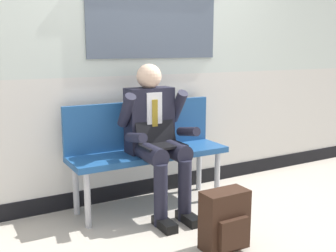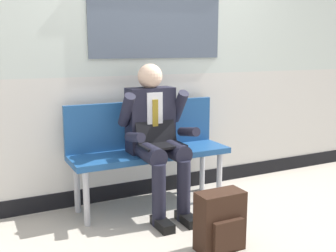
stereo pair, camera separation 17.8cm
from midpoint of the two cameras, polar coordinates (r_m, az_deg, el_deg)
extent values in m
plane|color=#B2A899|center=(3.47, 0.48, -12.48)|extent=(18.00, 18.00, 0.00)
cube|color=beige|center=(3.85, -4.48, -0.15)|extent=(6.96, 0.12, 0.99)
cube|color=black|center=(3.99, -4.36, -8.17)|extent=(6.96, 0.14, 0.15)
cube|color=navy|center=(3.52, -4.05, -3.97)|extent=(1.39, 0.42, 0.05)
cube|color=navy|center=(3.63, -5.33, 0.22)|extent=(1.39, 0.04, 0.41)
cylinder|color=#B7B7BC|center=(3.25, -12.82, -10.12)|extent=(0.05, 0.05, 0.45)
cylinder|color=#B7B7BC|center=(3.52, -14.26, -8.52)|extent=(0.05, 0.05, 0.45)
cylinder|color=#B7B7BC|center=(3.76, 5.58, -6.96)|extent=(0.05, 0.05, 0.45)
cylinder|color=#B7B7BC|center=(4.00, 3.10, -5.84)|extent=(0.05, 0.05, 0.45)
cylinder|color=#1E1E2D|center=(3.27, -4.21, -3.85)|extent=(0.15, 0.40, 0.15)
cylinder|color=#1E1E2D|center=(3.20, -2.65, -9.73)|extent=(0.11, 0.11, 0.50)
cube|color=black|center=(3.23, -2.12, -13.64)|extent=(0.10, 0.26, 0.07)
cylinder|color=#1E1E2D|center=(3.37, -0.82, -3.39)|extent=(0.15, 0.40, 0.15)
cylinder|color=#1E1E2D|center=(3.30, 0.80, -9.08)|extent=(0.11, 0.11, 0.50)
cube|color=black|center=(3.33, 1.33, -12.87)|extent=(0.10, 0.26, 0.07)
cube|color=#1E1E2D|center=(3.45, -4.11, 0.85)|extent=(0.40, 0.18, 0.55)
cube|color=silver|center=(3.36, -3.43, 1.44)|extent=(0.14, 0.01, 0.39)
cube|color=olive|center=(3.36, -3.37, 0.92)|extent=(0.05, 0.01, 0.33)
sphere|color=beige|center=(3.41, -4.20, 6.98)|extent=(0.21, 0.21, 0.21)
cylinder|color=#1E1E2D|center=(3.28, -7.40, 2.19)|extent=(0.09, 0.25, 0.30)
cylinder|color=#1E1E2D|center=(3.16, -6.15, -1.66)|extent=(0.08, 0.27, 0.12)
cylinder|color=#1E1E2D|center=(3.48, -0.07, 2.80)|extent=(0.09, 0.25, 0.30)
cylinder|color=#1E1E2D|center=(3.37, 1.35, -0.80)|extent=(0.08, 0.27, 0.12)
cube|color=black|center=(3.28, -2.26, -2.80)|extent=(0.35, 0.22, 0.02)
cube|color=black|center=(3.37, -3.29, -0.52)|extent=(0.35, 0.08, 0.21)
cube|color=#331E14|center=(2.89, 6.15, -12.98)|extent=(0.33, 0.17, 0.42)
cube|color=#331E14|center=(2.84, 7.41, -14.85)|extent=(0.23, 0.04, 0.21)
camera|label=1|loc=(0.09, -91.54, -0.30)|focal=43.35mm
camera|label=2|loc=(0.09, 88.46, 0.30)|focal=43.35mm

